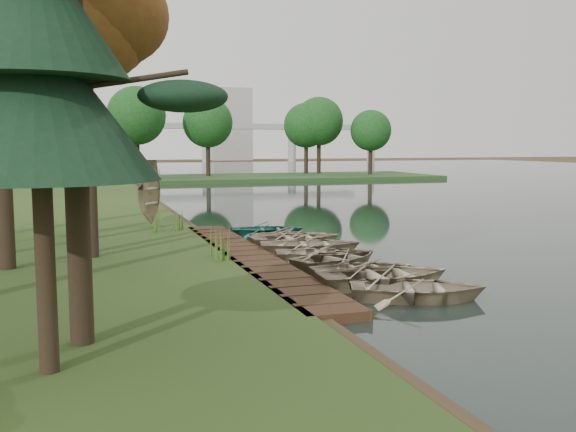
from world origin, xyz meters
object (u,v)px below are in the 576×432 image
object	(u,v)px
rowboat_2	(363,267)
rowboat_0	(418,286)
stored_rowboat	(151,219)
boardwalk	(249,259)
rowboat_1	(385,273)
pine_tree	(36,51)

from	to	relation	value
rowboat_2	rowboat_0	bearing A→B (deg)	-173.40
rowboat_2	stored_rowboat	size ratio (longest dim) A/B	1.05
rowboat_0	rowboat_2	world-z (taller)	rowboat_0
boardwalk	rowboat_1	xyz separation A→B (m)	(2.68, -4.84, 0.30)
rowboat_2	pine_tree	distance (m)	11.88
rowboat_1	pine_tree	bearing A→B (deg)	123.35
rowboat_2	stored_rowboat	world-z (taller)	stored_rowboat
stored_rowboat	rowboat_2	bearing A→B (deg)	-117.57
rowboat_2	boardwalk	bearing A→B (deg)	39.93
boardwalk	pine_tree	bearing A→B (deg)	-121.30
stored_rowboat	pine_tree	distance (m)	19.95
rowboat_1	pine_tree	distance (m)	11.25
rowboat_0	rowboat_1	size ratio (longest dim) A/B	0.91
rowboat_0	pine_tree	size ratio (longest dim) A/B	0.43
pine_tree	stored_rowboat	bearing A→B (deg)	79.03
rowboat_1	boardwalk	bearing A→B (deg)	32.20
stored_rowboat	rowboat_1	bearing A→B (deg)	-119.20
rowboat_0	stored_rowboat	distance (m)	16.43
rowboat_0	pine_tree	world-z (taller)	pine_tree
rowboat_2	pine_tree	bearing A→B (deg)	129.73
boardwalk	rowboat_2	world-z (taller)	rowboat_2
boardwalk	rowboat_2	xyz separation A→B (m)	(2.62, -3.53, 0.23)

